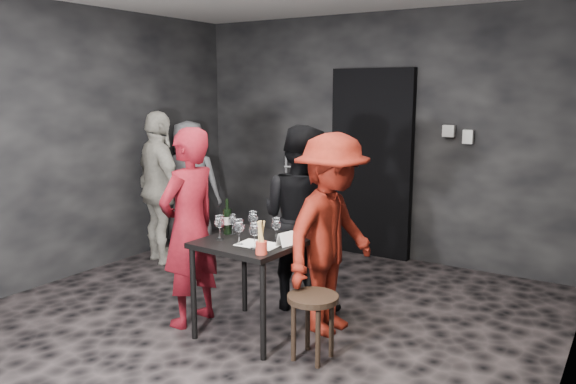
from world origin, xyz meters
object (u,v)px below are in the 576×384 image
Objects in this scene: bystander_grey at (190,183)px; breadstick_cup at (261,238)px; tasting_table at (252,252)px; server_red at (189,222)px; hand_truck at (297,228)px; stool at (313,308)px; woman_black at (301,213)px; wine_bottle at (227,220)px; bystander_cream at (160,180)px; man_maroon at (332,231)px.

breadstick_cup is (2.43, -1.95, 0.11)m from bystander_grey.
tasting_table is 0.45× the size of server_red.
hand_truck is at bearing -176.45° from bystander_grey.
server_red is 0.83m from breadstick_cup.
server_red reaches higher than stool.
woman_black reaches higher than bystander_grey.
wine_bottle is at bearing -85.87° from hand_truck.
tasting_table is 0.49× the size of bystander_grey.
stool is at bearing -70.32° from hand_truck.
breadstick_cup is at bearing -156.80° from stool.
hand_truck is 0.72× the size of server_red.
hand_truck is 2.92m from stool.
bystander_cream is at bearing 153.46° from tasting_table.
bystander_cream is at bearing -4.65° from woman_black.
bystander_cream reaches higher than man_maroon.
woman_black is 2.42m from bystander_grey.
stool is 0.31× the size of bystander_grey.
man_maroon is at bearing 128.71° from bystander_grey.
tasting_table is at bearing 117.21° from bystander_grey.
woman_black is 1.98m from bystander_cream.
man_maroon is (-0.12, 0.49, 0.43)m from stool.
server_red is at bearing 120.38° from man_maroon.
bystander_grey is 5.37× the size of wine_bottle.
tasting_table is at bearing 133.40° from man_maroon.
man_maroon reaches higher than tasting_table.
woman_black is 0.96m from breadstick_cup.
wine_bottle is (-0.27, 0.05, 0.21)m from tasting_table.
wine_bottle is (0.27, 0.14, 0.02)m from server_red.
woman_black reaches higher than man_maroon.
server_red is at bearing 178.82° from stool.
bystander_cream reaches higher than wine_bottle.
woman_black is at bearing 145.54° from server_red.
server_red is at bearing -152.04° from wine_bottle.
tasting_table is 0.35m from wine_bottle.
wine_bottle reaches higher than tasting_table.
bystander_cream is at bearing 151.02° from wine_bottle.
wine_bottle is at bearing 169.19° from stool.
woman_black is 0.69m from wine_bottle.
server_red is 0.95m from woman_black.
tasting_table is at bearing 168.70° from stool.
breadstick_cup reaches higher than stool.
bystander_grey is 5.98× the size of breadstick_cup.
bystander_grey is (-2.19, 1.03, -0.08)m from woman_black.
stool is at bearing 122.01° from bystander_grey.
wine_bottle reaches higher than breadstick_cup.
wine_bottle reaches higher than stool.
stool is at bearing -10.81° from wine_bottle.
bystander_cream is 2.51m from breadstick_cup.
woman_black reaches higher than breadstick_cup.
bystander_grey is at bearing 69.43° from man_maroon.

